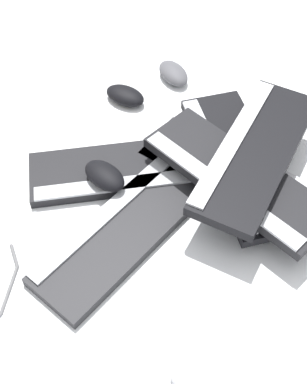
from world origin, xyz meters
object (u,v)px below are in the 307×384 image
Objects in this scene: keyboard_5 at (255,152)px; keyboard_3 at (238,161)px; mouse_1 at (173,73)px; keyboard_1 at (233,176)px; mouse_0 at (199,383)px; mouse_2 at (125,96)px; keyboard_0 at (122,232)px; mouse_3 at (105,176)px; keyboard_4 at (236,177)px; keyboard_2 at (124,170)px.

keyboard_3 is at bearing -104.49° from keyboard_5.
keyboard_5 is 4.02× the size of mouse_1.
keyboard_1 is 4.16× the size of mouse_0.
mouse_0 is 1.00× the size of mouse_2.
mouse_0 reaches higher than keyboard_1.
keyboard_0 is at bearing -29.61° from keyboard_3.
keyboard_1 is 0.30m from mouse_3.
keyboard_1 is at bearing 164.40° from mouse_2.
keyboard_3 is 0.08m from keyboard_4.
keyboard_4 is at bearing 15.91° from keyboard_3.
keyboard_0 is at bearing -41.02° from keyboard_4.
keyboard_0 is 0.30m from keyboard_1.
keyboard_2 is 4.05× the size of mouse_0.
mouse_3 is (-0.10, -0.10, 0.04)m from keyboard_0.
keyboard_1 is 0.10m from keyboard_5.
keyboard_4 is 1.05× the size of keyboard_5.
keyboard_5 reaches higher than keyboard_2.
keyboard_5 reaches higher than keyboard_3.
keyboard_2 is at bearing 131.96° from mouse_1.
mouse_1 is at bearing -166.86° from keyboard_0.
mouse_3 reaches higher than keyboard_1.
keyboard_0 and keyboard_2 have the same top height.
keyboard_4 reaches higher than mouse_2.
mouse_1 is 1.00× the size of mouse_2.
mouse_2 reaches higher than keyboard_0.
mouse_2 is (-0.61, -0.48, 0.00)m from mouse_0.
mouse_3 is (0.16, -0.25, 0.04)m from keyboard_1.
keyboard_5 is 0.51m from mouse_0.
keyboard_2 is at bearing -152.73° from keyboard_0.
mouse_3 is (-0.32, -0.37, 0.03)m from mouse_0.
keyboard_4 is 4.23× the size of mouse_2.
keyboard_2 is 4.05× the size of mouse_1.
keyboard_1 is at bearing -75.62° from mouse_0.
keyboard_2 is at bearing 121.47° from mouse_2.
mouse_3 reaches higher than keyboard_2.
keyboard_3 is 0.37m from mouse_2.
keyboard_5 is at bearing 108.52° from keyboard_1.
mouse_0 is (0.50, 0.12, -0.02)m from keyboard_3.
mouse_0 is at bearing -23.43° from mouse_3.
keyboard_4 is 0.30m from mouse_3.
keyboard_5 is (-0.06, 0.02, 0.03)m from keyboard_4.
keyboard_4 is (-0.21, 0.18, 0.06)m from keyboard_0.
keyboard_1 is 0.04m from keyboard_3.
keyboard_0 is 4.21× the size of mouse_1.
keyboard_3 is (-0.28, 0.16, 0.03)m from keyboard_0.
mouse_2 is at bearing 96.97° from mouse_1.
keyboard_5 reaches higher than mouse_3.
mouse_0 is at bearing 153.77° from mouse_1.
mouse_3 is at bearing 113.83° from mouse_2.
keyboard_0 is 1.05× the size of keyboard_5.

